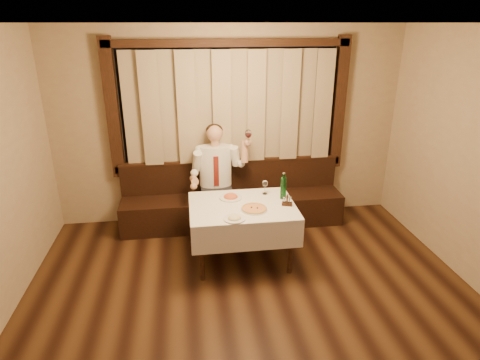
{
  "coord_description": "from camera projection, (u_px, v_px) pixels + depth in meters",
  "views": [
    {
      "loc": [
        -0.63,
        -2.63,
        2.8
      ],
      "look_at": [
        0.0,
        1.9,
        1.0
      ],
      "focal_mm": 30.0,
      "sensor_mm": 36.0,
      "label": 1
    }
  ],
  "objects": [
    {
      "name": "room",
      "position": [
        253.0,
        167.0,
        3.88
      ],
      "size": [
        5.01,
        6.01,
        2.81
      ],
      "color": "black",
      "rests_on": "ground"
    },
    {
      "name": "banquette",
      "position": [
        232.0,
        203.0,
        5.93
      ],
      "size": [
        3.2,
        0.61,
        0.94
      ],
      "color": "black",
      "rests_on": "ground"
    },
    {
      "name": "dining_table",
      "position": [
        242.0,
        213.0,
        4.86
      ],
      "size": [
        1.27,
        0.97,
        0.76
      ],
      "color": "black",
      "rests_on": "ground"
    },
    {
      "name": "pizza",
      "position": [
        254.0,
        209.0,
        4.69
      ],
      "size": [
        0.32,
        0.32,
        0.03
      ],
      "rotation": [
        0.0,
        0.0,
        0.07
      ],
      "color": "white",
      "rests_on": "dining_table"
    },
    {
      "name": "pasta_red",
      "position": [
        231.0,
        195.0,
        4.99
      ],
      "size": [
        0.29,
        0.29,
        0.1
      ],
      "rotation": [
        0.0,
        0.0,
        0.34
      ],
      "color": "white",
      "rests_on": "dining_table"
    },
    {
      "name": "pasta_cream",
      "position": [
        234.0,
        217.0,
        4.45
      ],
      "size": [
        0.25,
        0.25,
        0.08
      ],
      "rotation": [
        0.0,
        0.0,
        -0.39
      ],
      "color": "white",
      "rests_on": "dining_table"
    },
    {
      "name": "green_bottle",
      "position": [
        283.0,
        188.0,
        4.95
      ],
      "size": [
        0.07,
        0.07,
        0.34
      ],
      "rotation": [
        0.0,
        0.0,
        0.42
      ],
      "color": "#11501A",
      "rests_on": "dining_table"
    },
    {
      "name": "table_wine_glass",
      "position": [
        265.0,
        184.0,
        5.08
      ],
      "size": [
        0.07,
        0.07,
        0.19
      ],
      "rotation": [
        0.0,
        0.0,
        0.33
      ],
      "color": "white",
      "rests_on": "dining_table"
    },
    {
      "name": "cruet_caddy",
      "position": [
        287.0,
        202.0,
        4.79
      ],
      "size": [
        0.13,
        0.1,
        0.13
      ],
      "rotation": [
        0.0,
        0.0,
        -0.33
      ],
      "color": "black",
      "rests_on": "dining_table"
    },
    {
      "name": "seated_man",
      "position": [
        216.0,
        171.0,
        5.61
      ],
      "size": [
        0.85,
        0.64,
        1.51
      ],
      "color": "black",
      "rests_on": "ground"
    }
  ]
}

